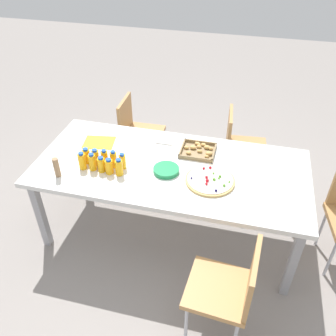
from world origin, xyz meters
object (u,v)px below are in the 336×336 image
object	(u,v)px
chair_near_right	(230,287)
juice_bottle_8	(114,159)
juice_bottle_6	(95,158)
juice_bottle_7	(105,158)
juice_bottle_2	(101,165)
napkin_stack	(165,139)
paper_folder	(99,142)
plate_stack	(166,170)
party_table	(171,172)
cardboard_tube	(57,167)
juice_bottle_5	(86,156)
snack_tray	(199,150)
juice_bottle_1	(92,162)
chair_far_left	(137,130)
chair_far_right	(240,143)
juice_bottle_3	(109,166)
juice_bottle_4	(119,167)
juice_bottle_0	(82,161)
juice_bottle_9	(122,161)
fruit_pizza	(210,180)

from	to	relation	value
chair_near_right	juice_bottle_8	xyz separation A→B (m)	(-1.02, 0.72, 0.30)
juice_bottle_6	juice_bottle_7	bearing A→B (deg)	5.63
juice_bottle_2	napkin_stack	bearing A→B (deg)	56.21
napkin_stack	paper_folder	world-z (taller)	napkin_stack
plate_stack	napkin_stack	world-z (taller)	plate_stack
party_table	chair_near_right	world-z (taller)	chair_near_right
napkin_stack	cardboard_tube	world-z (taller)	cardboard_tube
juice_bottle_5	juice_bottle_8	xyz separation A→B (m)	(0.23, -0.00, 0.01)
party_table	snack_tray	distance (m)	0.32
juice_bottle_1	chair_far_left	bearing A→B (deg)	89.33
juice_bottle_8	plate_stack	world-z (taller)	juice_bottle_8
chair_far_right	plate_stack	world-z (taller)	chair_far_right
juice_bottle_2	juice_bottle_8	bearing A→B (deg)	46.77
juice_bottle_3	napkin_stack	size ratio (longest dim) A/B	0.88
juice_bottle_1	juice_bottle_8	bearing A→B (deg)	26.45
party_table	snack_tray	xyz separation A→B (m)	(0.18, 0.25, 0.07)
juice_bottle_3	juice_bottle_4	xyz separation A→B (m)	(0.08, 0.00, 0.01)
juice_bottle_0	plate_stack	bearing A→B (deg)	10.01
party_table	plate_stack	size ratio (longest dim) A/B	10.77
juice_bottle_4	cardboard_tube	size ratio (longest dim) A/B	0.90
snack_tray	juice_bottle_0	bearing A→B (deg)	-152.01
juice_bottle_3	juice_bottle_9	world-z (taller)	juice_bottle_9
juice_bottle_0	cardboard_tube	distance (m)	0.20
chair_near_right	plate_stack	size ratio (longest dim) A/B	4.13
juice_bottle_7	paper_folder	xyz separation A→B (m)	(-0.18, 0.29, -0.06)
juice_bottle_5	juice_bottle_9	size ratio (longest dim) A/B	0.99
chair_far_left	juice_bottle_4	xyz separation A→B (m)	(0.21, -1.03, 0.30)
juice_bottle_6	fruit_pizza	xyz separation A→B (m)	(0.92, 0.01, -0.05)
juice_bottle_7	juice_bottle_8	xyz separation A→B (m)	(0.07, -0.00, 0.00)
juice_bottle_4	cardboard_tube	xyz separation A→B (m)	(-0.45, -0.13, 0.01)
juice_bottle_8	snack_tray	size ratio (longest dim) A/B	0.52
juice_bottle_7	chair_near_right	bearing A→B (deg)	-33.25
juice_bottle_0	juice_bottle_5	world-z (taller)	juice_bottle_0
juice_bottle_7	cardboard_tube	bearing A→B (deg)	-144.09
chair_near_right	fruit_pizza	world-z (taller)	chair_near_right
juice_bottle_3	juice_bottle_4	bearing A→B (deg)	0.39
juice_bottle_4	cardboard_tube	bearing A→B (deg)	-163.74
party_table	juice_bottle_4	xyz separation A→B (m)	(-0.36, -0.20, 0.13)
juice_bottle_7	juice_bottle_5	bearing A→B (deg)	179.91
chair_far_right	napkin_stack	size ratio (longest dim) A/B	5.53
juice_bottle_2	fruit_pizza	bearing A→B (deg)	5.26
paper_folder	juice_bottle_2	bearing A→B (deg)	-63.72
juice_bottle_6	napkin_stack	size ratio (longest dim) A/B	0.94
napkin_stack	chair_far_left	bearing A→B (deg)	132.46
juice_bottle_1	juice_bottle_3	size ratio (longest dim) A/B	1.12
chair_far_left	juice_bottle_8	distance (m)	1.00
cardboard_tube	paper_folder	size ratio (longest dim) A/B	0.62
juice_bottle_5	juice_bottle_9	xyz separation A→B (m)	(0.30, 0.00, 0.00)
juice_bottle_3	juice_bottle_7	xyz separation A→B (m)	(-0.07, 0.09, 0.01)
juice_bottle_3	chair_far_left	bearing A→B (deg)	97.26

